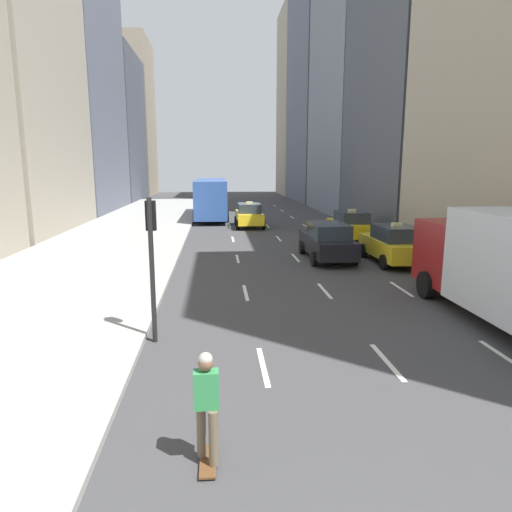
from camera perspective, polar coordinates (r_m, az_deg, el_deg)
sidewalk_left at (r=29.21m, az=-16.45°, el=2.29°), size 8.00×66.00×0.15m
lane_markings at (r=24.97m, az=3.78°, el=1.13°), size 5.72×56.00×0.01m
building_row_left at (r=44.07m, az=-23.53°, el=21.57°), size 6.00×78.08×32.04m
building_row_right at (r=46.88m, az=12.42°, el=22.58°), size 6.00×75.24×37.38m
taxi_lead at (r=21.52m, az=16.83°, el=1.44°), size 2.02×4.40×1.87m
taxi_second at (r=27.86m, az=11.71°, el=3.78°), size 2.02×4.40×1.87m
taxi_third at (r=33.19m, az=-0.86°, el=5.14°), size 2.02×4.40×1.87m
sedan_black_near at (r=21.66m, az=8.90°, el=1.86°), size 2.02×4.77×1.75m
city_bus at (r=39.40m, az=-5.65°, el=7.35°), size 2.80×11.61×3.25m
skateboarder at (r=6.91m, az=-6.19°, el=-17.88°), size 0.36×0.80×1.75m
traffic_light_pole at (r=11.35m, az=-12.93°, el=1.18°), size 0.24×0.42×3.60m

